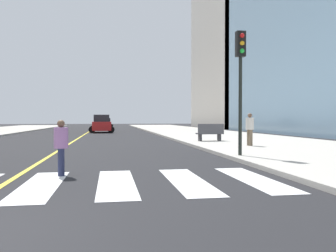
# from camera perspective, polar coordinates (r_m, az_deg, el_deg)

# --- Properties ---
(sidewalk_kerb_east) EXTENTS (10.00, 120.00, 0.15)m
(sidewalk_kerb_east) POSITION_cam_1_polar(r_m,az_deg,el_deg) (26.61, 11.81, -2.14)
(sidewalk_kerb_east) COLOR #B2ADA3
(sidewalk_kerb_east) RESTS_ON ground
(crosswalk_paint) EXTENTS (13.50, 4.00, 0.01)m
(crosswalk_paint) POSITION_cam_1_polar(r_m,az_deg,el_deg) (9.24, -25.62, -8.87)
(crosswalk_paint) COLOR silver
(crosswalk_paint) RESTS_ON ground
(lane_divider_paint) EXTENTS (0.16, 80.00, 0.01)m
(lane_divider_paint) POSITION_cam_1_polar(r_m,az_deg,el_deg) (44.84, -12.75, -0.90)
(lane_divider_paint) COLOR yellow
(lane_divider_paint) RESTS_ON ground
(parking_garage_concrete) EXTENTS (18.00, 24.00, 27.78)m
(parking_garage_concrete) POSITION_cam_1_polar(r_m,az_deg,el_deg) (67.59, 13.83, 11.61)
(parking_garage_concrete) COLOR #B2ADA3
(parking_garage_concrete) RESTS_ON ground
(car_black_second) EXTENTS (2.50, 3.95, 1.75)m
(car_black_second) POSITION_cam_1_polar(r_m,az_deg,el_deg) (64.74, -10.04, 0.46)
(car_black_second) COLOR black
(car_black_second) RESTS_ON ground
(car_red_third) EXTENTS (3.02, 4.74, 2.08)m
(car_red_third) POSITION_cam_1_polar(r_m,az_deg,el_deg) (41.79, -10.81, 0.29)
(car_red_third) COLOR red
(car_red_third) RESTS_ON ground
(traffic_light_near_corner) EXTENTS (0.36, 0.41, 4.91)m
(traffic_light_near_corner) POSITION_cam_1_polar(r_m,az_deg,el_deg) (14.30, 11.75, 9.17)
(traffic_light_near_corner) COLOR black
(traffic_light_near_corner) RESTS_ON sidewalk_kerb_east
(park_bench) EXTENTS (1.84, 0.72, 1.12)m
(park_bench) POSITION_cam_1_polar(r_m,az_deg,el_deg) (23.16, 6.88, -1.09)
(park_bench) COLOR #47474C
(park_bench) RESTS_ON sidewalk_kerb_east
(pedestrian_crossing) EXTENTS (0.39, 0.39, 1.57)m
(pedestrian_crossing) POSITION_cam_1_polar(r_m,az_deg,el_deg) (10.25, -17.04, -2.99)
(pedestrian_crossing) COLOR #232847
(pedestrian_crossing) RESTS_ON ground
(pedestrian_waiting_east) EXTENTS (0.43, 0.43, 1.75)m
(pedestrian_waiting_east) POSITION_cam_1_polar(r_m,az_deg,el_deg) (19.38, 13.19, -0.29)
(pedestrian_waiting_east) COLOR brown
(pedestrian_waiting_east) RESTS_ON sidewalk_kerb_east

